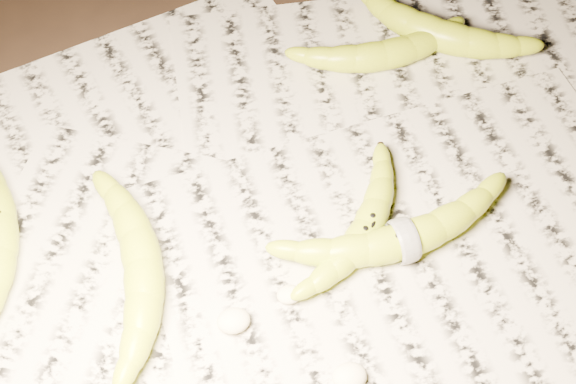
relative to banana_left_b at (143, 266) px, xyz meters
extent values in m
plane|color=black|center=(0.14, 0.03, -0.03)|extent=(3.00, 3.00, 0.00)
cube|color=#BDB7A2|center=(0.15, 0.03, -0.02)|extent=(0.90, 0.70, 0.01)
torus|color=white|center=(0.27, -0.03, 0.00)|extent=(0.01, 0.05, 0.05)
ellipsoid|color=#FEEFC5|center=(0.08, -0.07, -0.01)|extent=(0.03, 0.03, 0.02)
ellipsoid|color=#FEEFC5|center=(0.17, -0.16, -0.01)|extent=(0.03, 0.03, 0.02)
ellipsoid|color=#FEEFC5|center=(0.14, -0.06, -0.01)|extent=(0.03, 0.02, 0.01)
camera|label=1|loc=(0.05, -0.41, 0.71)|focal=50.00mm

